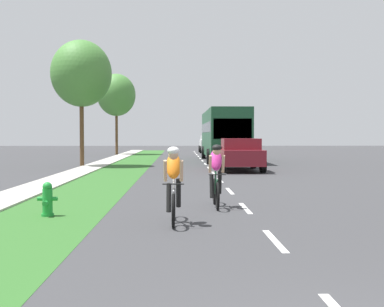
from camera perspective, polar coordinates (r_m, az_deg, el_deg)
The scene contains 12 objects.
ground_plane at distance 23.11m, azimuth 2.56°, elevation -2.34°, with size 120.00×120.00×0.00m, color #38383A.
grass_verge at distance 23.24m, azimuth -8.76°, elevation -2.33°, with size 2.54×70.00×0.01m, color #2D6026.
sidewalk_concrete at distance 23.56m, azimuth -13.47°, elevation -2.30°, with size 1.36×70.00×0.10m, color #B2ADA3.
lane_markings_center at distance 27.09m, azimuth 1.96°, elevation -1.67°, with size 0.12×54.07×0.01m.
fire_hydrant_green at distance 11.46m, azimuth -16.40°, elevation -5.14°, with size 0.44×0.38×0.76m.
cyclist_lead at distance 10.01m, azimuth -2.15°, elevation -3.57°, with size 0.42×1.72×1.58m.
cyclist_trailing at distance 12.31m, azimuth 2.80°, elevation -2.50°, with size 0.42×1.72×1.58m.
pickup_maroon at distance 25.11m, azimuth 5.48°, elevation -0.10°, with size 2.22×5.10×1.64m.
bus_dark_green at distance 34.54m, azimuth 3.69°, elevation 2.43°, with size 2.78×11.60×3.48m.
suv_white at distance 50.54m, azimuth 2.05°, elevation 1.17°, with size 2.15×4.70×1.79m.
street_tree_near at distance 29.23m, azimuth -12.70°, elevation 9.00°, with size 3.46×3.46×7.24m.
street_tree_far at distance 46.29m, azimuth -8.75°, elevation 6.70°, with size 3.54×3.54×7.46m.
Camera 1 is at (-1.64, -2.98, 1.81)m, focal length 46.05 mm.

